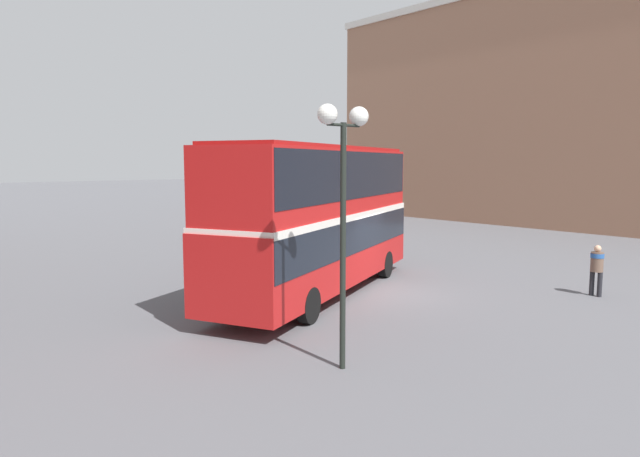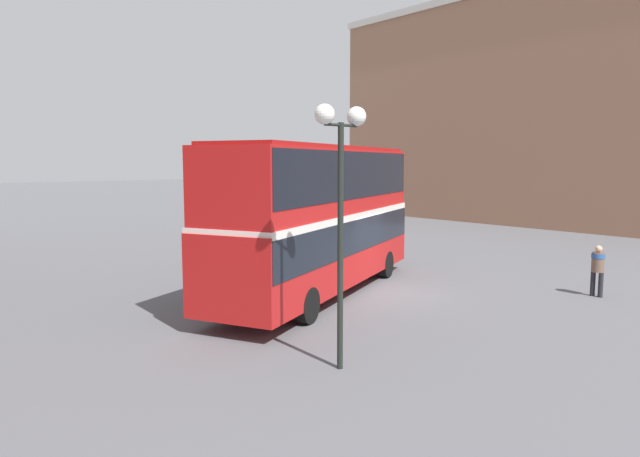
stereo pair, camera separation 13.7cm
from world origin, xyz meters
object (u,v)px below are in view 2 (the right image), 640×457
at_px(pedestrian_foreground, 598,265).
at_px(street_lamp_twin_globe, 341,165).
at_px(parked_car_kerb_near, 270,230).
at_px(parked_car_kerb_far, 345,213).
at_px(double_decker_bus, 320,211).

relative_size(pedestrian_foreground, street_lamp_twin_globe, 0.31).
xyz_separation_m(parked_car_kerb_near, parked_car_kerb_far, (9.92, 5.17, -0.05)).
relative_size(pedestrian_foreground, parked_car_kerb_far, 0.38).
bearing_deg(parked_car_kerb_near, parked_car_kerb_far, 40.60).
xyz_separation_m(pedestrian_foreground, street_lamp_twin_globe, (-10.43, 0.53, 3.17)).
height_order(parked_car_kerb_near, parked_car_kerb_far, parked_car_kerb_near).
bearing_deg(parked_car_kerb_near, street_lamp_twin_globe, -107.46).
bearing_deg(parked_car_kerb_far, pedestrian_foreground, -123.82).
xyz_separation_m(double_decker_bus, street_lamp_twin_globe, (-3.98, -5.36, 1.48)).
distance_m(pedestrian_foreground, street_lamp_twin_globe, 10.91).
relative_size(parked_car_kerb_far, street_lamp_twin_globe, 0.81).
height_order(parked_car_kerb_near, street_lamp_twin_globe, street_lamp_twin_globe).
height_order(parked_car_kerb_far, street_lamp_twin_globe, street_lamp_twin_globe).
relative_size(double_decker_bus, parked_car_kerb_near, 2.25).
xyz_separation_m(double_decker_bus, pedestrian_foreground, (6.45, -5.89, -1.69)).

